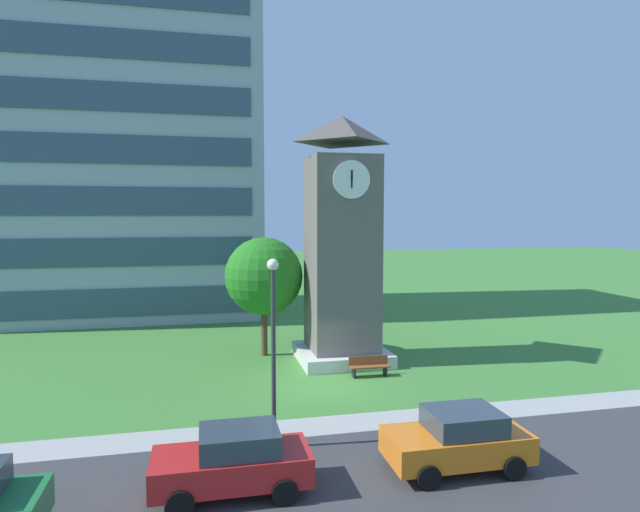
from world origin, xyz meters
TOP-DOWN VIEW (x-y plane):
  - ground_plane at (0.00, 0.00)m, footprint 160.00×160.00m
  - street_asphalt at (0.00, -8.60)m, footprint 120.00×7.20m
  - kerb_strip at (0.00, -4.20)m, footprint 120.00×1.60m
  - office_building at (-11.25, 19.71)m, footprint 20.98×11.29m
  - clock_tower at (1.73, 3.62)m, footprint 4.25×4.25m
  - park_bench at (2.25, 0.84)m, footprint 1.81×0.54m
  - street_lamp at (-2.89, -5.56)m, footprint 0.36×0.36m
  - tree_streetside at (-1.87, 5.43)m, footprint 3.94×3.94m
  - parked_car_red at (-4.28, -8.02)m, footprint 4.07×1.99m
  - parked_car_orange at (2.01, -8.07)m, footprint 4.02×2.10m

SIDE VIEW (x-z plane):
  - ground_plane at x=0.00m, z-range 0.00..0.00m
  - kerb_strip at x=0.00m, z-range 0.00..0.01m
  - street_asphalt at x=0.00m, z-range 0.00..0.01m
  - park_bench at x=2.25m, z-range 0.02..0.90m
  - parked_car_red at x=-4.28m, z-range 0.01..1.70m
  - parked_car_orange at x=2.01m, z-range 0.01..1.70m
  - street_lamp at x=-2.89m, z-range 0.71..6.59m
  - tree_streetside at x=-1.87m, z-range 1.04..7.09m
  - clock_tower at x=1.73m, z-range -0.58..11.30m
  - office_building at x=-11.25m, z-range 0.00..28.80m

